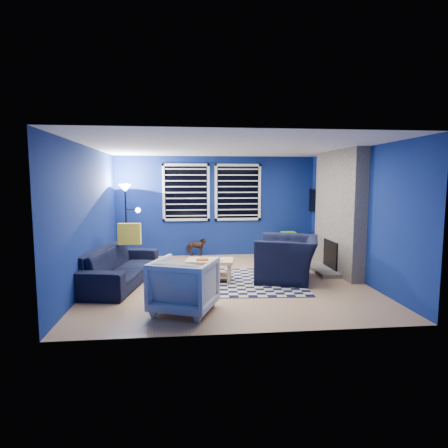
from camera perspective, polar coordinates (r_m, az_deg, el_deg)
The scene contains 18 objects.
floor at distance 7.20m, azimuth 0.47°, elevation -8.60°, with size 5.00×5.00×0.00m, color tan.
ceiling at distance 6.98m, azimuth 0.49°, elevation 11.63°, with size 5.00×5.00×0.00m, color white.
wall_back at distance 9.46m, azimuth -1.22°, elevation 2.73°, with size 5.00×5.00×0.00m, color navy.
wall_left at distance 7.15m, azimuth -19.86°, elevation 1.09°, with size 5.00×5.00×0.00m, color navy.
wall_right at distance 7.67m, azimuth 19.38°, elevation 1.46°, with size 5.00×5.00×0.00m, color navy.
fireplace at distance 8.07m, azimuth 16.95°, elevation 1.40°, with size 0.65×2.00×2.50m.
window_left at distance 9.37m, azimuth -5.79°, elevation 4.80°, with size 1.17×0.06×1.42m.
window_right at distance 9.47m, azimuth 2.13°, elevation 4.85°, with size 1.17×0.06×1.42m.
tv at distance 9.49m, azimuth 13.96°, elevation 3.45°, with size 0.07×1.00×0.58m.
rug at distance 7.11m, azimuth 1.71°, elevation -8.73°, with size 2.50×2.00×0.02m, color black.
sofa at distance 7.17m, azimuth -15.72°, elevation -6.17°, with size 0.89×2.28×0.67m, color black.
armchair_big at distance 7.27m, azimuth 9.64°, elevation -5.20°, with size 1.11×1.27×0.82m, color black.
armchair_bent at distance 5.48m, azimuth -6.08°, elevation -9.26°, with size 0.84×0.86×0.78m, color gray.
rocking_horse at distance 9.22m, azimuth -4.28°, elevation -3.46°, with size 0.50×0.23×0.42m, color #482B17.
coffee_table at distance 7.09m, azimuth -2.17°, elevation -6.33°, with size 0.94×0.64×0.44m.
cabinet at distance 9.57m, azimuth 9.74°, elevation -3.21°, with size 0.69×0.51×0.62m.
floor_lamp at distance 8.94m, azimuth -14.67°, elevation 3.78°, with size 0.49×0.30×1.81m.
throw_pillow at distance 7.44m, azimuth -14.19°, elevation -1.46°, with size 0.43×0.13×0.41m, color yellow.
Camera 1 is at (-0.78, -6.91, 1.88)m, focal length 30.00 mm.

